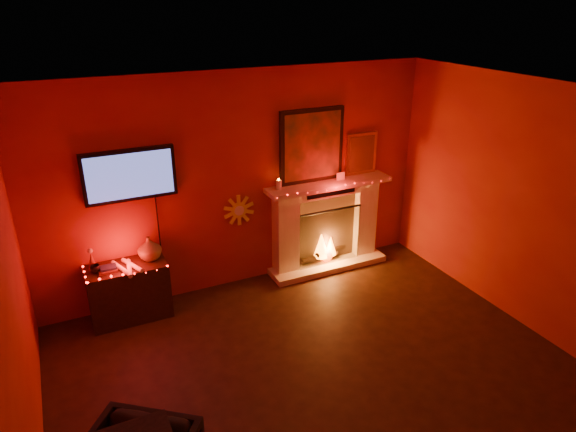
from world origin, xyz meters
name	(u,v)px	position (x,y,z in m)	size (l,w,h in m)	color
room	(350,275)	(0.00, 0.00, 1.35)	(5.00, 5.00, 5.00)	black
fireplace	(326,217)	(1.14, 2.39, 0.72)	(1.72, 0.40, 2.18)	beige
tv	(130,175)	(-1.30, 2.45, 1.65)	(1.00, 0.07, 1.24)	black
sunburst_clock	(239,210)	(-0.05, 2.48, 1.00)	(0.40, 0.03, 0.40)	yellow
console_table	(130,288)	(-1.48, 2.26, 0.38)	(0.88, 0.53, 0.95)	black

